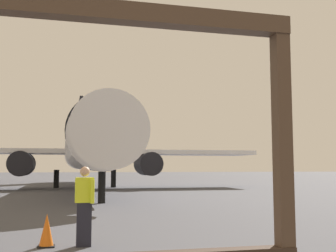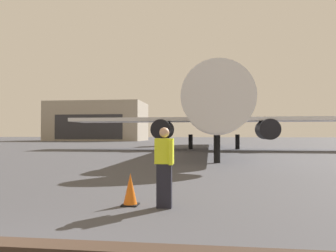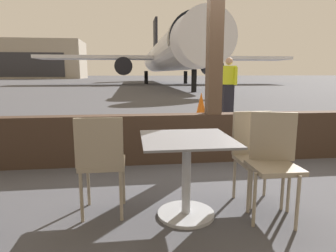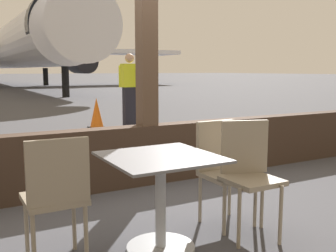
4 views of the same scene
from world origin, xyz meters
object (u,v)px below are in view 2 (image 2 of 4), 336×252
ground_crew_worker (164,166)px  distant_hangar (98,122)px  airplane (214,117)px  traffic_cone (130,190)px

ground_crew_worker → distant_hangar: (-24.96, 66.66, 3.51)m
airplane → traffic_cone: (-2.14, -25.59, -2.95)m
airplane → distant_hangar: bearing=122.7°
ground_crew_worker → distant_hangar: size_ratio=0.08×
airplane → distant_hangar: size_ratio=1.70×
traffic_cone → distant_hangar: size_ratio=0.03×
ground_crew_worker → distant_hangar: 71.26m
traffic_cone → distant_hangar: bearing=110.0°
distant_hangar → airplane: bearing=-57.3°
ground_crew_worker → traffic_cone: 0.98m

